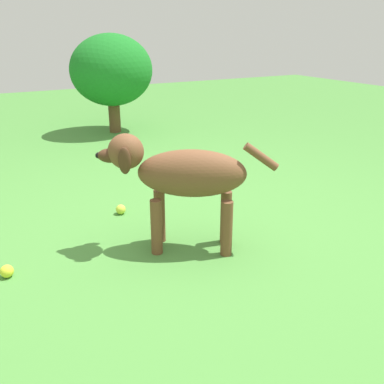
# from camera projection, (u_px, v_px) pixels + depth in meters

# --- Properties ---
(ground) EXTENTS (14.00, 14.00, 0.00)m
(ground) POSITION_uv_depth(u_px,v_px,m) (196.00, 231.00, 2.65)
(ground) COLOR #478438
(dog) EXTENTS (0.86, 0.57, 0.66)m
(dog) POSITION_uv_depth(u_px,v_px,m) (181.00, 175.00, 2.30)
(dog) COLOR brown
(dog) RESTS_ON ground
(tennis_ball_0) EXTENTS (0.07, 0.07, 0.07)m
(tennis_ball_0) POSITION_uv_depth(u_px,v_px,m) (7.00, 271.00, 2.15)
(tennis_ball_0) COLOR yellow
(tennis_ball_0) RESTS_ON ground
(tennis_ball_1) EXTENTS (0.07, 0.07, 0.07)m
(tennis_ball_1) POSITION_uv_depth(u_px,v_px,m) (121.00, 209.00, 2.89)
(tennis_ball_1) COLOR #C7DB3F
(tennis_ball_1) RESTS_ON ground
(shrub_near) EXTENTS (0.95, 0.86, 1.13)m
(shrub_near) POSITION_uv_depth(u_px,v_px,m) (112.00, 71.00, 4.93)
(shrub_near) COLOR brown
(shrub_near) RESTS_ON ground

